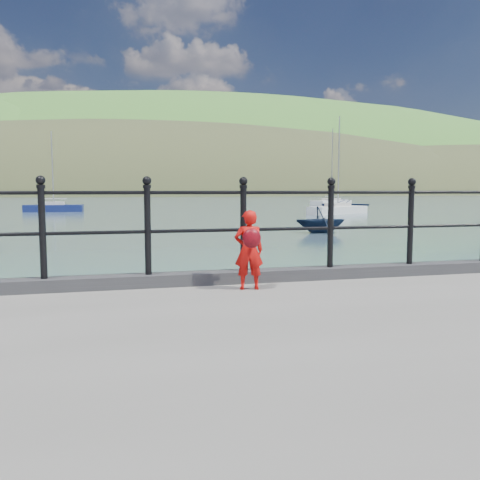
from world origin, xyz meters
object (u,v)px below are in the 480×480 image
object	(u,v)px
railing	(197,219)
sailboat_near	(338,210)
sailboat_far	(331,203)
launch_navy	(321,220)
launch_blue	(346,205)
child	(249,249)
sailboat_port	(54,208)

from	to	relation	value
railing	sailboat_near	bearing A→B (deg)	62.36
sailboat_far	sailboat_near	world-z (taller)	sailboat_far
launch_navy	sailboat_far	distance (m)	45.60
launch_blue	child	bearing A→B (deg)	-153.52
launch_navy	sailboat_port	size ratio (longest dim) A/B	0.32
sailboat_far	railing	bearing A→B (deg)	-150.41
launch_navy	sailboat_port	bearing A→B (deg)	30.95
launch_blue	launch_navy	size ratio (longest dim) A/B	2.08
launch_navy	sailboat_near	bearing A→B (deg)	-24.75
railing	sailboat_far	bearing A→B (deg)	64.07
child	sailboat_near	bearing A→B (deg)	-109.00
launch_blue	launch_navy	distance (m)	29.78
launch_navy	sailboat_far	bearing A→B (deg)	-22.36
railing	sailboat_port	size ratio (longest dim) A/B	2.24
railing	launch_blue	size ratio (longest dim) A/B	3.41
railing	sailboat_port	xyz separation A→B (m)	(-6.48, 46.88, -1.48)
launch_blue	sailboat_far	bearing A→B (deg)	35.08
child	railing	bearing A→B (deg)	-33.78
railing	launch_blue	xyz separation A→B (m)	(23.45, 43.70, -1.27)
sailboat_near	launch_navy	bearing A→B (deg)	-144.06
child	sailboat_port	bearing A→B (deg)	-73.91
launch_navy	sailboat_near	xyz separation A→B (m)	(9.48, 18.20, -0.33)
launch_blue	sailboat_near	bearing A→B (deg)	-156.85
child	launch_blue	size ratio (longest dim) A/B	0.18
launch_navy	sailboat_near	world-z (taller)	sailboat_near
railing	sailboat_near	size ratio (longest dim) A/B	2.05
railing	child	xyz separation A→B (m)	(0.54, -0.48, -0.34)
sailboat_far	sailboat_near	bearing A→B (deg)	-147.65
sailboat_near	sailboat_port	bearing A→B (deg)	129.61
child	sailboat_near	xyz separation A→B (m)	(18.17, 36.22, -1.14)
child	sailboat_far	bearing A→B (deg)	-107.67
sailboat_port	sailboat_far	xyz separation A→B (m)	(35.08, 11.94, 0.00)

